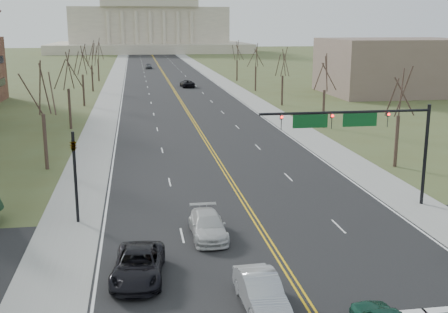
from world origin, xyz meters
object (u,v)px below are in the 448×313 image
object	(u,v)px
car_sb_inner_lead	(261,292)
car_sb_outer_lead	(138,265)
car_far_sb	(148,66)
signal_mast	(359,127)
car_far_nb	(187,83)
car_sb_inner_second	(208,225)
signal_left	(75,167)

from	to	relation	value
car_sb_inner_lead	car_sb_outer_lead	bearing A→B (deg)	142.17
car_sb_inner_lead	car_far_sb	world-z (taller)	same
signal_mast	car_far_nb	distance (m)	79.44
car_sb_inner_lead	car_far_nb	xyz separation A→B (m)	(5.30, 92.18, -0.03)
signal_mast	car_sb_inner_second	xyz separation A→B (m)	(-10.91, -3.96, -5.03)
car_far_nb	car_sb_inner_lead	bearing A→B (deg)	82.62
car_sb_inner_second	car_far_sb	size ratio (longest dim) A/B	1.08
signal_left	car_sb_inner_second	size ratio (longest dim) A/B	1.21
car_sb_outer_lead	car_far_nb	size ratio (longest dim) A/B	1.00
car_sb_inner_lead	car_sb_outer_lead	world-z (taller)	car_sb_inner_lead
signal_mast	car_sb_inner_second	size ratio (longest dim) A/B	2.45
signal_mast	car_sb_inner_second	world-z (taller)	signal_mast
signal_mast	car_far_nb	xyz separation A→B (m)	(-4.37, 79.17, -5.00)
car_sb_inner_lead	car_sb_outer_lead	distance (m)	6.69
signal_mast	car_sb_outer_lead	distance (m)	18.37
car_sb_inner_second	car_far_sb	distance (m)	133.43
car_sb_outer_lead	car_far_sb	distance (m)	138.69
car_sb_outer_lead	car_far_nb	xyz separation A→B (m)	(10.75, 88.31, 0.00)
signal_left	car_far_sb	world-z (taller)	signal_left
signal_left	car_sb_inner_second	world-z (taller)	signal_left
signal_mast	car_far_nb	size ratio (longest dim) A/B	2.25
signal_mast	car_sb_inner_lead	distance (m)	16.96
car_sb_inner_second	car_sb_outer_lead	bearing A→B (deg)	-129.56
signal_mast	car_sb_inner_lead	size ratio (longest dim) A/B	2.56
car_sb_outer_lead	car_far_sb	bearing A→B (deg)	94.09
car_sb_inner_lead	car_far_sb	distance (m)	142.50
car_sb_outer_lead	signal_mast	bearing A→B (deg)	37.00
car_far_nb	signal_left	bearing A→B (deg)	75.47
car_far_nb	car_far_sb	xyz separation A→B (m)	(-6.52, 50.31, 0.03)
car_far_sb	car_sb_inner_lead	bearing A→B (deg)	-89.82
signal_mast	car_sb_inner_second	distance (m)	12.65
signal_left	car_sb_outer_lead	bearing A→B (deg)	-67.33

